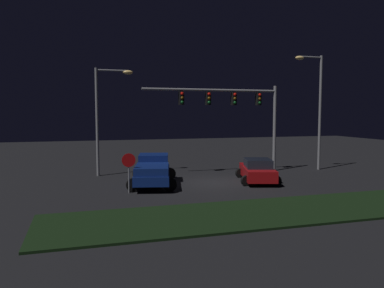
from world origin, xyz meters
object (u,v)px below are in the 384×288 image
traffic_signal_gantry (234,105)px  street_lamp_left (105,108)px  street_lamp_right (316,99)px  car_sedan (257,170)px  pickup_truck (153,169)px  stop_sign (129,165)px

traffic_signal_gantry → street_lamp_left: 9.34m
traffic_signal_gantry → street_lamp_right: (6.62, -0.43, 0.46)m
car_sedan → traffic_signal_gantry: size_ratio=0.46×
street_lamp_right → pickup_truck: bearing=-169.1°
pickup_truck → stop_sign: bearing=153.2°
traffic_signal_gantry → stop_sign: (-8.42, -5.08, -3.47)m
pickup_truck → car_sedan: 6.74m
car_sedan → pickup_truck: bearing=99.1°
pickup_truck → stop_sign: stop_sign is taller
pickup_truck → street_lamp_left: bearing=43.3°
traffic_signal_gantry → street_lamp_right: bearing=-3.7°
street_lamp_left → traffic_signal_gantry: bearing=-8.8°
stop_sign → pickup_truck: bearing=49.9°
street_lamp_right → stop_sign: bearing=-162.8°
car_sedan → street_lamp_right: 8.86m
pickup_truck → street_lamp_right: (13.29, 2.56, 4.49)m
street_lamp_left → street_lamp_right: 15.97m
street_lamp_left → pickup_truck: bearing=-60.0°
traffic_signal_gantry → pickup_truck: bearing=-155.8°
street_lamp_left → stop_sign: size_ratio=3.40×
street_lamp_right → car_sedan: bearing=-152.3°
pickup_truck → car_sedan: size_ratio=1.21×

